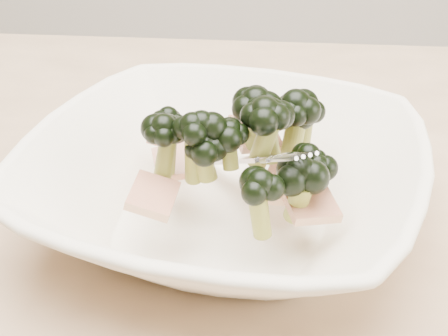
# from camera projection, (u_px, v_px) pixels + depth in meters

# --- Properties ---
(dining_table) EXTENTS (1.20, 0.80, 0.75)m
(dining_table) POSITION_uv_depth(u_px,v_px,m) (184.00, 288.00, 0.58)
(dining_table) COLOR tan
(dining_table) RESTS_ON ground
(broccoli_dish) EXTENTS (0.36, 0.36, 0.12)m
(broccoli_dish) POSITION_uv_depth(u_px,v_px,m) (226.00, 178.00, 0.48)
(broccoli_dish) COLOR white
(broccoli_dish) RESTS_ON dining_table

